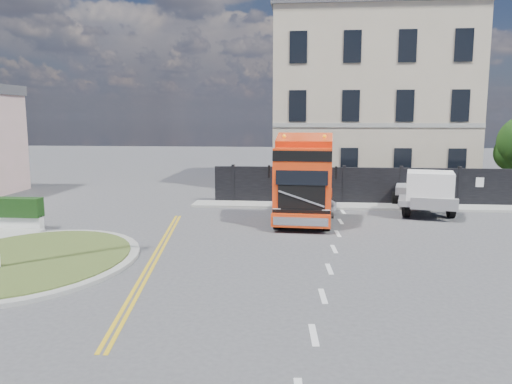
# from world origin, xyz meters

# --- Properties ---
(ground) EXTENTS (120.00, 120.00, 0.00)m
(ground) POSITION_xyz_m (0.00, 0.00, 0.00)
(ground) COLOR #424244
(ground) RESTS_ON ground
(traffic_island) EXTENTS (6.80, 6.80, 0.17)m
(traffic_island) POSITION_xyz_m (-7.00, -3.00, 0.08)
(traffic_island) COLOR gray
(traffic_island) RESTS_ON ground
(hoarding_fence) EXTENTS (18.80, 0.25, 2.00)m
(hoarding_fence) POSITION_xyz_m (6.55, 9.00, 1.00)
(hoarding_fence) COLOR black
(hoarding_fence) RESTS_ON ground
(georgian_building) EXTENTS (12.30, 10.30, 12.80)m
(georgian_building) POSITION_xyz_m (6.00, 16.50, 5.77)
(georgian_building) COLOR #BFB097
(georgian_building) RESTS_ON ground
(pavement_far) EXTENTS (20.00, 1.60, 0.12)m
(pavement_far) POSITION_xyz_m (6.00, 8.10, 0.06)
(pavement_far) COLOR gray
(pavement_far) RESTS_ON ground
(truck) EXTENTS (2.71, 6.52, 3.84)m
(truck) POSITION_xyz_m (1.86, 4.04, 1.72)
(truck) COLOR black
(truck) RESTS_ON ground
(flatbed_pickup) EXTENTS (3.08, 5.52, 2.16)m
(flatbed_pickup) POSITION_xyz_m (7.69, 6.34, 1.16)
(flatbed_pickup) COLOR slate
(flatbed_pickup) RESTS_ON ground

